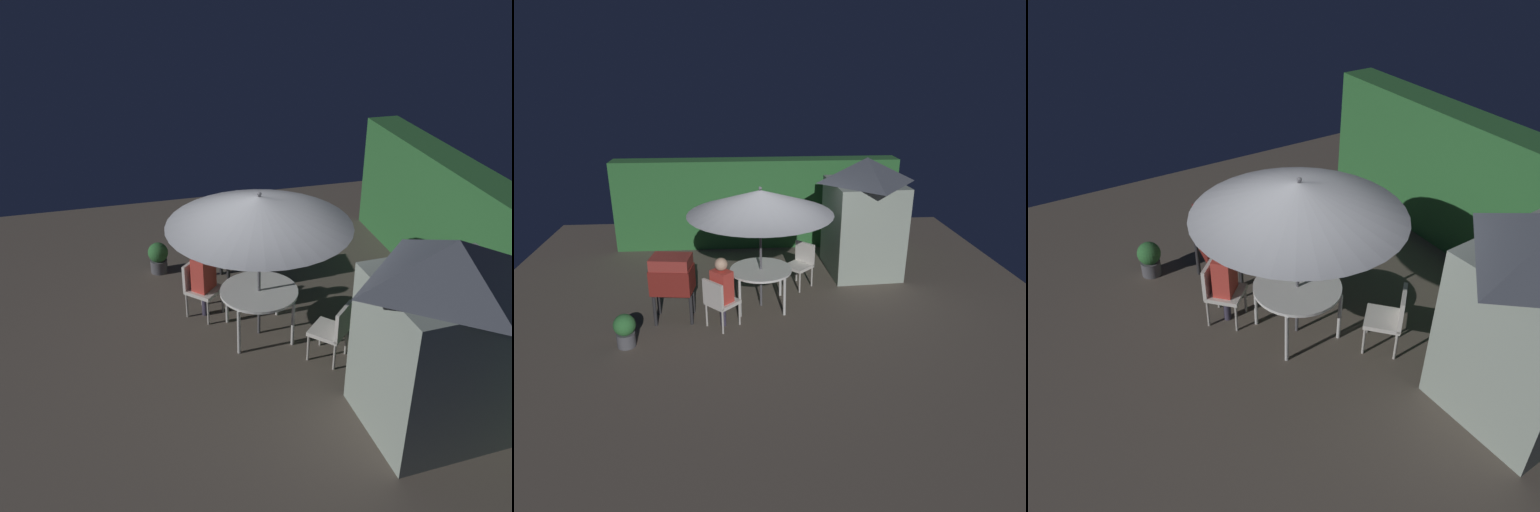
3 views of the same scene
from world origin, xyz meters
The scene contains 10 objects.
ground_plane centered at (0.00, 0.00, 0.00)m, with size 11.00×11.00×0.00m, color brown.
hedge_backdrop centered at (0.00, 3.50, 1.09)m, with size 6.87×0.62×2.17m.
garden_shed centered at (2.21, 1.68, 1.27)m, with size 1.60×1.79×2.49m.
patio_table centered at (-0.08, 0.12, 0.69)m, with size 1.14×1.14×0.75m.
patio_umbrella centered at (-0.08, 0.12, 2.01)m, with size 2.58×2.58×2.29m.
bbq_grill centered at (-1.64, -0.28, 0.85)m, with size 0.76×0.59×1.20m.
chair_near_shed centered at (-0.84, -0.63, 0.52)m, with size 0.65×0.65×0.90m.
chair_far_side centered at (0.78, 0.96, 0.52)m, with size 0.65×0.65×0.90m.
potted_plant_by_shed centered at (-2.32, -1.12, 0.30)m, with size 0.35×0.35×0.56m.
person_in_red centered at (-0.78, -0.57, 0.78)m, with size 0.41×0.41×1.26m.
Camera 1 is at (7.01, -1.78, 5.30)m, focal length 41.80 mm.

